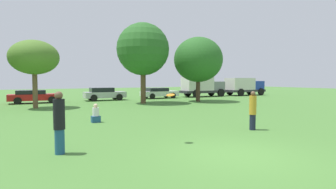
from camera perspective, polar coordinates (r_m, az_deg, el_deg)
name	(u,v)px	position (r m, az deg, el deg)	size (l,w,h in m)	color
ground_plane	(240,155)	(8.03, 15.08, -12.41)	(120.00, 120.00, 0.00)	#477A33
person_thrower	(59,122)	(8.30, -22.20, -5.50)	(0.32, 0.32, 1.81)	navy
person_catcher	(253,110)	(11.91, 17.65, -3.22)	(0.30, 0.30, 1.66)	#191E33
frisbee	(171,95)	(8.96, 0.54, -0.11)	(0.29, 0.29, 0.11)	orange
bystander_sitting	(96,115)	(13.89, -15.18, -4.19)	(0.42, 0.35, 0.94)	navy
tree_1	(34,58)	(22.21, -26.66, 7.05)	(3.51, 3.51, 5.06)	brown
tree_2	(143,49)	(24.22, -5.36, 9.56)	(4.68, 4.68, 7.19)	brown
tree_3	(198,60)	(26.20, 6.47, 7.39)	(4.71, 4.71, 6.24)	#473323
parked_car_red	(34,96)	(27.03, -26.69, -0.32)	(4.40, 1.98, 1.18)	red
parked_car_silver	(104,94)	(28.10, -13.49, 0.18)	(4.18, 1.95, 1.31)	#B2B2B7
parked_car_white	(159,93)	(30.47, -1.95, 0.39)	(4.22, 2.04, 1.19)	silver
delivery_truck_grey	(202,86)	(33.65, 7.27, 1.84)	(5.92, 2.46, 2.47)	#2D2D33
delivery_truck_blue	(244,86)	(37.54, 15.89, 1.82)	(5.81, 2.54, 2.33)	#2D2D33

